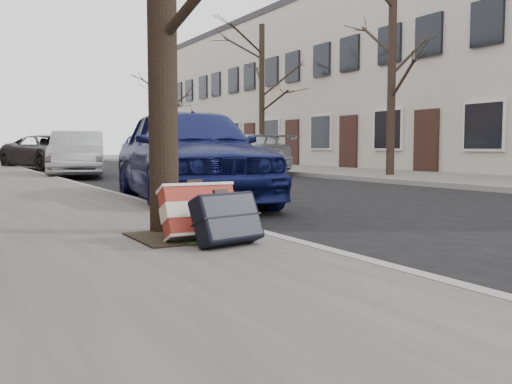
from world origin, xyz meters
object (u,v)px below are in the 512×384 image
suitcase_navy (227,218)px  car_near_front (189,154)px  suitcase_red (199,212)px  car_near_mid (78,154)px

suitcase_navy → car_near_front: size_ratio=0.12×
suitcase_red → suitcase_navy: bearing=-76.8°
suitcase_red → car_near_front: 4.44m
suitcase_navy → car_near_front: 4.76m
suitcase_red → car_near_mid: size_ratio=0.15×
suitcase_red → car_near_mid: (1.64, 13.05, 0.33)m
suitcase_navy → car_near_mid: car_near_mid is taller
car_near_front → car_near_mid: 8.93m
suitcase_red → car_near_front: car_near_front is taller
car_near_mid → car_near_front: bearing=-76.2°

